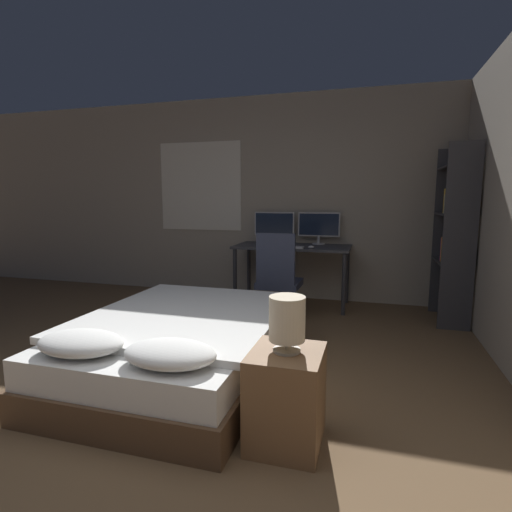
# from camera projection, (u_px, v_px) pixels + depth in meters

# --- Properties ---
(ground_plane) EXTENTS (20.00, 20.00, 0.00)m
(ground_plane) POSITION_uv_depth(u_px,v_px,m) (122.00, 476.00, 1.96)
(ground_plane) COLOR brown
(wall_back) EXTENTS (12.00, 0.08, 2.70)m
(wall_back) POSITION_uv_depth(u_px,v_px,m) (285.00, 198.00, 5.38)
(wall_back) COLOR #9E9384
(wall_back) RESTS_ON ground_plane
(bed) EXTENTS (1.44, 1.98, 0.55)m
(bed) POSITION_uv_depth(u_px,v_px,m) (181.00, 345.00, 3.06)
(bed) COLOR brown
(bed) RESTS_ON ground_plane
(nightstand) EXTENTS (0.39, 0.43, 0.53)m
(nightstand) POSITION_uv_depth(u_px,v_px,m) (286.00, 397.00, 2.20)
(nightstand) COLOR brown
(nightstand) RESTS_ON ground_plane
(bedside_lamp) EXTENTS (0.20, 0.20, 0.31)m
(bedside_lamp) POSITION_uv_depth(u_px,v_px,m) (287.00, 320.00, 2.14)
(bedside_lamp) COLOR gray
(bedside_lamp) RESTS_ON nightstand
(desk) EXTENTS (1.43, 0.68, 0.76)m
(desk) POSITION_uv_depth(u_px,v_px,m) (292.00, 253.00, 5.03)
(desk) COLOR #38383D
(desk) RESTS_ON ground_plane
(monitor_left) EXTENTS (0.53, 0.16, 0.41)m
(monitor_left) POSITION_uv_depth(u_px,v_px,m) (274.00, 225.00, 5.29)
(monitor_left) COLOR #B7B7BC
(monitor_left) RESTS_ON desk
(monitor_right) EXTENTS (0.53, 0.16, 0.41)m
(monitor_right) POSITION_uv_depth(u_px,v_px,m) (319.00, 226.00, 5.13)
(monitor_right) COLOR #B7B7BC
(monitor_right) RESTS_ON desk
(keyboard) EXTENTS (0.36, 0.13, 0.02)m
(keyboard) POSITION_uv_depth(u_px,v_px,m) (289.00, 247.00, 4.79)
(keyboard) COLOR #B7B7BC
(keyboard) RESTS_ON desk
(computer_mouse) EXTENTS (0.07, 0.05, 0.04)m
(computer_mouse) POSITION_uv_depth(u_px,v_px,m) (311.00, 247.00, 4.71)
(computer_mouse) COLOR #B7B7BC
(computer_mouse) RESTS_ON desk
(office_chair) EXTENTS (0.52, 0.52, 0.99)m
(office_chair) POSITION_uv_depth(u_px,v_px,m) (278.00, 287.00, 4.41)
(office_chair) COLOR black
(office_chair) RESTS_ON ground_plane
(bookshelf) EXTENTS (0.32, 0.70, 1.91)m
(bookshelf) POSITION_uv_depth(u_px,v_px,m) (455.00, 228.00, 4.24)
(bookshelf) COLOR #333338
(bookshelf) RESTS_ON ground_plane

